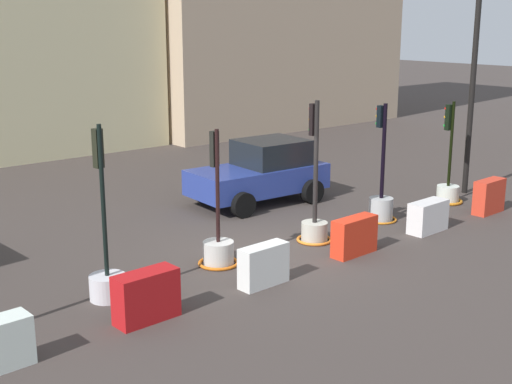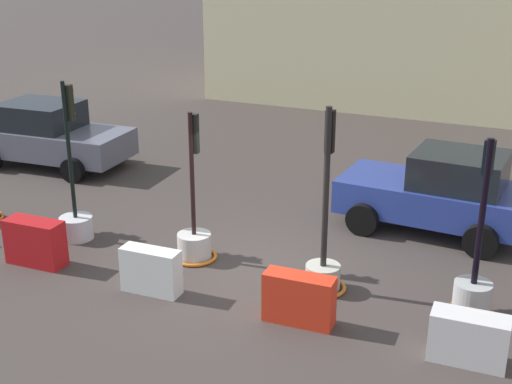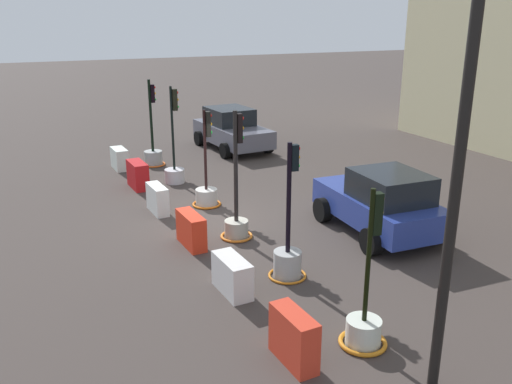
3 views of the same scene
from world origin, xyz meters
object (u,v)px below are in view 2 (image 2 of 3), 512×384
Objects in this scene: construction_barrier_1 at (35,242)px; construction_barrier_2 at (151,271)px; traffic_light_1 at (75,213)px; car_grey_saloon at (49,135)px; traffic_light_3 at (323,261)px; construction_barrier_4 at (468,338)px; traffic_light_2 at (194,237)px; traffic_light_4 at (473,288)px; construction_barrier_3 at (299,299)px; car_blue_estate at (440,192)px.

construction_barrier_1 reaches higher than construction_barrier_2.
traffic_light_1 is 0.75× the size of car_grey_saloon.
traffic_light_3 reaches higher than construction_barrier_4.
traffic_light_2 is 7.37m from car_grey_saloon.
construction_barrier_1 is at bearing -52.68° from car_grey_saloon.
construction_barrier_2 is at bearing -153.72° from traffic_light_3.
construction_barrier_3 is at bearing -151.50° from traffic_light_4.
construction_barrier_4 is 0.26× the size of car_grey_saloon.
construction_barrier_1 is 6.30m from car_grey_saloon.
car_grey_saloon is (-6.44, 3.55, 0.41)m from traffic_light_2.
construction_barrier_3 is at bearing 2.07° from construction_barrier_2.
construction_barrier_1 is 7.95m from construction_barrier_4.
traffic_light_3 reaches higher than traffic_light_2.
construction_barrier_3 is 4.94m from car_blue_estate.
construction_barrier_4 is at bearing 0.88° from construction_barrier_2.
traffic_light_4 is at bearing -70.97° from car_blue_estate.
traffic_light_2 is 5.24m from car_blue_estate.
traffic_light_4 reaches higher than traffic_light_2.
traffic_light_1 is at bearing -179.20° from traffic_light_4.
traffic_light_1 reaches higher than traffic_light_2.
traffic_light_4 is 2.69× the size of construction_barrier_4.
traffic_light_1 is 0.83× the size of car_blue_estate.
traffic_light_4 reaches higher than construction_barrier_4.
car_grey_saloon is (-6.42, 5.06, 0.44)m from construction_barrier_2.
traffic_light_4 is at bearing -17.21° from car_grey_saloon.
construction_barrier_3 is (5.37, -1.25, -0.13)m from traffic_light_1.
construction_barrier_4 is at bearing -74.75° from car_blue_estate.
car_grey_saloon reaches higher than construction_barrier_1.
construction_barrier_2 is at bearing -179.12° from construction_barrier_4.
construction_barrier_3 reaches higher than construction_barrier_4.
traffic_light_1 is 5.52m from construction_barrier_3.
construction_barrier_1 is at bearing -179.58° from construction_barrier_3.
traffic_light_2 is 2.68m from traffic_light_3.
traffic_light_4 is 2.85m from construction_barrier_3.
traffic_light_4 is at bearing 95.42° from construction_barrier_4.
traffic_light_3 is 2.86× the size of construction_barrier_1.
construction_barrier_2 is 0.93× the size of construction_barrier_3.
traffic_light_3 is 2.93m from construction_barrier_4.
construction_barrier_3 is at bearing 0.42° from construction_barrier_1.
traffic_light_3 is at bearing -177.16° from traffic_light_4.
traffic_light_1 is 8.11m from construction_barrier_4.
traffic_light_2 is 2.51× the size of construction_barrier_3.
construction_barrier_4 is 4.95m from car_blue_estate.
traffic_light_1 is at bearing 153.16° from construction_barrier_2.
traffic_light_2 is at bearing 179.46° from traffic_light_4.
traffic_light_2 reaches higher than construction_barrier_3.
traffic_light_1 is 7.88m from traffic_light_4.
traffic_light_4 reaches higher than construction_barrier_1.
traffic_light_2 is 0.67× the size of car_grey_saloon.
construction_barrier_1 is at bearing -151.17° from traffic_light_2.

